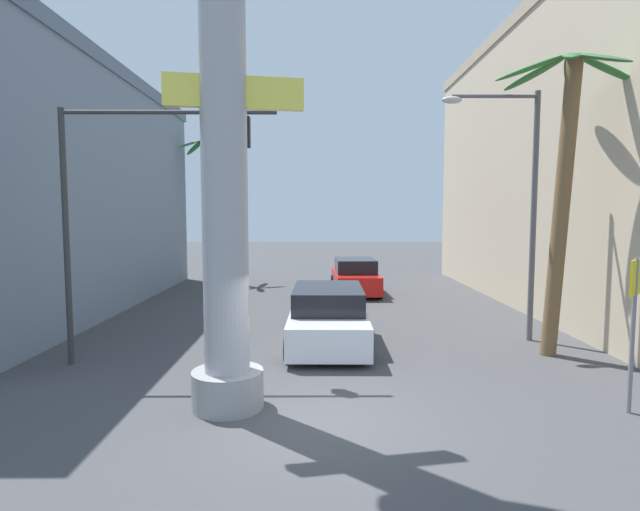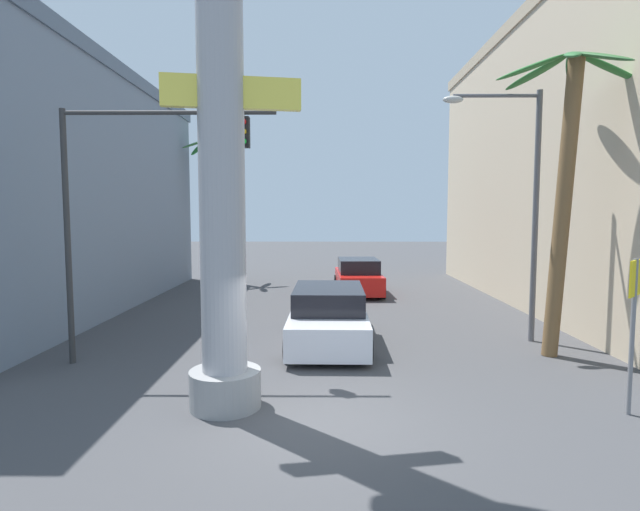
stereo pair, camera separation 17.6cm
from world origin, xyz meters
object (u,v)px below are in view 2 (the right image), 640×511
crossing_sign (633,313)px  traffic_light_mast (130,186)px  palm_tree_far_left (210,196)px  street_lamp (521,190)px  car_lead (328,316)px  pedestrian_far_left (211,273)px  palm_tree_near_right (565,167)px  neon_sign_pole (222,146)px  car_far (358,277)px

crossing_sign → traffic_light_mast: 10.71m
traffic_light_mast → palm_tree_far_left: (-1.51, 14.90, 0.28)m
street_lamp → palm_tree_far_left: palm_tree_far_left is taller
car_lead → pedestrian_far_left: 9.74m
palm_tree_near_right → pedestrian_far_left: palm_tree_near_right is taller
car_lead → palm_tree_far_left: bearing=115.6°
neon_sign_pole → pedestrian_far_left: size_ratio=6.60×
palm_tree_far_left → car_far: bearing=-29.3°
palm_tree_far_left → pedestrian_far_left: (1.03, -4.65, -3.55)m
car_lead → car_far: 8.76m
crossing_sign → car_far: size_ratio=0.64×
neon_sign_pole → palm_tree_far_left: 18.10m
neon_sign_pole → car_far: size_ratio=2.45×
car_lead → palm_tree_near_right: (5.77, -1.31, 3.99)m
neon_sign_pole → traffic_light_mast: 3.87m
crossing_sign → pedestrian_far_left: bearing=128.3°
crossing_sign → traffic_light_mast: traffic_light_mast is taller
pedestrian_far_left → car_far: bearing=3.3°
traffic_light_mast → car_lead: (4.67, 1.98, -3.49)m
traffic_light_mast → pedestrian_far_left: (-0.48, 10.25, -3.27)m
car_lead → car_far: bearing=80.7°
street_lamp → car_far: bearing=114.6°
neon_sign_pole → pedestrian_far_left: neon_sign_pole is taller
car_far → pedestrian_far_left: bearing=-176.7°
palm_tree_near_right → traffic_light_mast: bearing=-176.3°
street_lamp → crossing_sign: size_ratio=2.47×
neon_sign_pole → crossing_sign: (7.28, -0.29, -2.95)m
neon_sign_pole → pedestrian_far_left: (-3.19, 12.95, -3.83)m
car_far → crossing_sign: bearing=-74.0°
traffic_light_mast → car_lead: 6.15m
street_lamp → palm_tree_near_right: (0.47, -1.51, 0.49)m
neon_sign_pole → traffic_light_mast: neon_sign_pole is taller
palm_tree_near_right → pedestrian_far_left: bearing=138.7°
car_far → traffic_light_mast: bearing=-119.8°
street_lamp → crossing_sign: bearing=-89.6°
car_lead → palm_tree_near_right: bearing=-12.8°
neon_sign_pole → palm_tree_near_right: neon_sign_pole is taller
neon_sign_pole → pedestrian_far_left: bearing=103.8°
neon_sign_pole → palm_tree_near_right: (7.72, 3.37, -0.06)m
neon_sign_pole → street_lamp: bearing=34.0°
street_lamp → crossing_sign: 5.70m
car_lead → pedestrian_far_left: (-5.14, 8.26, 0.22)m
neon_sign_pole → car_lead: (1.95, 4.69, -4.05)m
traffic_light_mast → car_lead: traffic_light_mast is taller
street_lamp → car_far: size_ratio=1.57×
crossing_sign → car_lead: 7.37m
crossing_sign → palm_tree_far_left: 21.44m
crossing_sign → street_lamp: bearing=90.4°
car_far → palm_tree_far_left: (-7.59, 4.27, 3.77)m
car_far → car_lead: bearing=-99.3°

